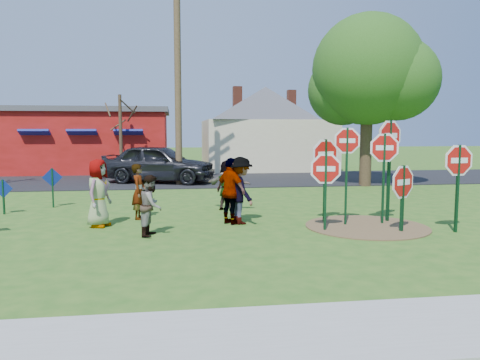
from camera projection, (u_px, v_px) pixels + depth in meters
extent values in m
plane|color=#2C5E1B|center=(193.00, 224.00, 12.65)|extent=(120.00, 120.00, 0.00)
cube|color=#9E9E99|center=(218.00, 340.00, 5.56)|extent=(22.00, 1.80, 0.08)
cube|color=black|center=(184.00, 180.00, 23.98)|extent=(120.00, 7.50, 0.04)
cylinder|color=brown|center=(367.00, 227.00, 12.29)|extent=(3.20, 3.20, 0.03)
cube|color=maroon|center=(94.00, 142.00, 29.43)|extent=(9.00, 7.00, 3.60)
cube|color=#4C4C51|center=(93.00, 111.00, 29.23)|extent=(9.40, 7.40, 0.30)
cube|color=navy|center=(35.00, 133.00, 25.47)|extent=(1.60, 0.78, 0.45)
cube|color=navy|center=(82.00, 133.00, 25.82)|extent=(1.60, 0.78, 0.45)
cube|color=navy|center=(129.00, 133.00, 26.17)|extent=(1.60, 0.78, 0.45)
cube|color=beige|center=(265.00, 145.00, 30.98)|extent=(8.00, 7.00, 3.20)
pyramid|color=#4C4C51|center=(266.00, 87.00, 30.58)|extent=(9.40, 9.40, 2.20)
cube|color=brown|center=(237.00, 98.00, 29.40)|extent=(0.55, 0.55, 1.40)
cube|color=brown|center=(291.00, 100.00, 31.92)|extent=(0.55, 0.55, 1.40)
cube|color=#0F3A1D|center=(325.00, 192.00, 11.74)|extent=(0.07, 0.08, 1.96)
cylinder|color=white|center=(326.00, 169.00, 11.68)|extent=(1.05, 0.19, 1.06)
cylinder|color=#B2120E|center=(326.00, 169.00, 11.68)|extent=(0.90, 0.17, 0.91)
cube|color=white|center=(326.00, 169.00, 11.68)|extent=(0.46, 0.08, 0.13)
cube|color=#0F3A1D|center=(346.00, 177.00, 12.39)|extent=(0.06, 0.07, 2.61)
cylinder|color=white|center=(347.00, 141.00, 12.29)|extent=(0.94, 0.16, 0.94)
cylinder|color=#B2120E|center=(347.00, 141.00, 12.29)|extent=(0.81, 0.14, 0.81)
cube|color=white|center=(347.00, 141.00, 12.29)|extent=(0.41, 0.07, 0.12)
cylinder|color=gold|center=(347.00, 141.00, 12.29)|extent=(0.93, 0.15, 0.94)
cube|color=#0F3A1D|center=(383.00, 179.00, 12.57)|extent=(0.07, 0.08, 2.45)
cylinder|color=white|center=(384.00, 148.00, 12.48)|extent=(1.03, 0.23, 1.05)
cylinder|color=#B2120E|center=(384.00, 148.00, 12.48)|extent=(0.89, 0.20, 0.90)
cube|color=white|center=(384.00, 148.00, 12.48)|extent=(0.45, 0.10, 0.13)
cube|color=#0F3A1D|center=(389.00, 172.00, 12.85)|extent=(0.08, 0.09, 2.81)
cylinder|color=white|center=(390.00, 136.00, 12.75)|extent=(1.06, 0.45, 1.14)
cylinder|color=#B2120E|center=(390.00, 136.00, 12.75)|extent=(0.92, 0.39, 0.98)
cube|color=white|center=(390.00, 136.00, 12.75)|extent=(0.47, 0.20, 0.14)
cylinder|color=gold|center=(390.00, 136.00, 12.75)|extent=(1.06, 0.45, 1.14)
cube|color=#0F3A1D|center=(402.00, 199.00, 11.59)|extent=(0.09, 0.10, 1.67)
cylinder|color=white|center=(403.00, 182.00, 11.55)|extent=(1.02, 0.55, 1.14)
cylinder|color=#B2120E|center=(403.00, 182.00, 11.55)|extent=(0.88, 0.48, 0.98)
cube|color=white|center=(403.00, 182.00, 11.55)|extent=(0.45, 0.24, 0.14)
cube|color=#0F3A1D|center=(457.00, 189.00, 11.57)|extent=(0.06, 0.08, 2.18)
cylinder|color=white|center=(459.00, 160.00, 11.49)|extent=(1.06, 0.10, 1.06)
cylinder|color=#B2120E|center=(459.00, 160.00, 11.49)|extent=(0.91, 0.09, 0.91)
cube|color=white|center=(459.00, 160.00, 11.49)|extent=(0.47, 0.04, 0.13)
cylinder|color=gold|center=(459.00, 160.00, 11.49)|extent=(1.06, 0.09, 1.06)
cube|color=#0F3A1D|center=(325.00, 181.00, 12.80)|extent=(0.08, 0.09, 2.30)
cylinder|color=white|center=(325.00, 154.00, 12.72)|extent=(1.08, 0.32, 1.12)
cylinder|color=#B2120E|center=(325.00, 154.00, 12.72)|extent=(0.93, 0.28, 0.96)
cube|color=white|center=(325.00, 154.00, 12.72)|extent=(0.48, 0.14, 0.14)
cube|color=#0F3A1D|center=(3.00, 197.00, 14.14)|extent=(0.05, 0.06, 1.06)
cube|color=navy|center=(3.00, 189.00, 14.11)|extent=(0.58, 0.09, 0.58)
cube|color=#0F3A1D|center=(53.00, 188.00, 15.39)|extent=(0.06, 0.07, 1.30)
cube|color=navy|center=(52.00, 177.00, 15.35)|extent=(0.63, 0.13, 0.64)
imported|color=#3C4193|center=(98.00, 193.00, 12.27)|extent=(0.84, 1.02, 1.79)
imported|color=#257C76|center=(139.00, 192.00, 13.35)|extent=(0.46, 0.63, 1.59)
imported|color=#965341|center=(151.00, 205.00, 11.24)|extent=(0.70, 0.82, 1.47)
imported|color=#333237|center=(241.00, 191.00, 12.66)|extent=(0.99, 1.32, 1.82)
imported|color=#543159|center=(231.00, 191.00, 12.59)|extent=(0.97, 1.12, 1.81)
imported|color=#225B2C|center=(227.00, 185.00, 14.87)|extent=(1.51, 1.17, 1.60)
imported|color=#2B2B2F|center=(159.00, 163.00, 22.53)|extent=(5.82, 3.81, 1.84)
cylinder|color=#4C3823|center=(178.00, 77.00, 21.34)|extent=(0.31, 0.31, 9.99)
cylinder|color=#382819|center=(366.00, 140.00, 21.33)|extent=(0.54, 0.54, 4.21)
sphere|color=#254E15|center=(368.00, 70.00, 21.00)|extent=(4.98, 4.98, 4.98)
sphere|color=#254E15|center=(398.00, 79.00, 20.64)|extent=(3.64, 3.64, 3.64)
sphere|color=#254E15|center=(343.00, 90.00, 21.72)|extent=(3.25, 3.25, 3.25)
cylinder|color=#382819|center=(121.00, 136.00, 25.13)|extent=(0.18, 0.18, 4.45)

